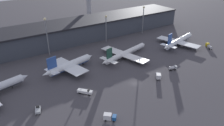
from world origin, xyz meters
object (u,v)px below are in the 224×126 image
at_px(airplane_1, 70,65).
at_px(service_vehicle_2, 158,76).
at_px(airplane_2, 125,53).
at_px(service_vehicle_4, 85,91).
at_px(service_vehicle_0, 38,110).
at_px(service_vehicle_1, 209,46).
at_px(airplane_3, 179,41).
at_px(service_vehicle_3, 109,117).
at_px(service_vehicle_5, 173,68).

height_order(airplane_1, service_vehicle_2, airplane_1).
height_order(airplane_2, service_vehicle_4, airplane_2).
relative_size(service_vehicle_0, service_vehicle_1, 0.70).
relative_size(airplane_3, service_vehicle_2, 7.95).
xyz_separation_m(service_vehicle_2, service_vehicle_3, (-42.29, -13.46, -0.05)).
xyz_separation_m(airplane_1, service_vehicle_5, (52.36, -34.47, -2.27)).
bearing_deg(service_vehicle_5, service_vehicle_1, 29.23).
height_order(service_vehicle_1, service_vehicle_4, service_vehicle_1).
bearing_deg(service_vehicle_2, service_vehicle_1, -39.06).
height_order(airplane_1, service_vehicle_3, airplane_1).
height_order(service_vehicle_1, service_vehicle_2, service_vehicle_1).
height_order(service_vehicle_1, service_vehicle_3, service_vehicle_1).
bearing_deg(service_vehicle_4, airplane_1, 132.58).
bearing_deg(service_vehicle_0, airplane_3, -61.08).
xyz_separation_m(service_vehicle_0, service_vehicle_1, (130.01, 2.39, 0.53)).
bearing_deg(service_vehicle_5, service_vehicle_0, -165.37).
bearing_deg(service_vehicle_5, service_vehicle_2, -151.44).
distance_m(service_vehicle_0, service_vehicle_5, 80.81).
bearing_deg(service_vehicle_3, service_vehicle_1, 55.71).
xyz_separation_m(service_vehicle_0, service_vehicle_5, (80.56, -6.39, 0.33)).
xyz_separation_m(service_vehicle_4, service_vehicle_5, (56.29, -7.44, 0.18)).
bearing_deg(airplane_3, service_vehicle_3, -169.06).
bearing_deg(airplane_1, airplane_2, -18.22).
bearing_deg(service_vehicle_5, service_vehicle_4, -168.36).
bearing_deg(service_vehicle_1, service_vehicle_4, 117.34).
bearing_deg(service_vehicle_4, service_vehicle_3, -40.91).
bearing_deg(airplane_3, service_vehicle_4, 178.01).
bearing_deg(service_vehicle_5, airplane_3, 55.36).
relative_size(airplane_1, airplane_3, 0.83).
bearing_deg(airplane_1, airplane_3, -18.92).
xyz_separation_m(service_vehicle_0, service_vehicle_3, (23.54, -22.29, 0.49)).
bearing_deg(service_vehicle_0, airplane_1, -25.79).
height_order(service_vehicle_0, service_vehicle_3, service_vehicle_3).
relative_size(airplane_2, airplane_3, 1.02).
bearing_deg(service_vehicle_1, service_vehicle_0, 117.67).
relative_size(service_vehicle_2, service_vehicle_5, 1.05).
distance_m(airplane_1, service_vehicle_5, 62.73).
height_order(airplane_1, airplane_2, airplane_1).
height_order(airplane_3, service_vehicle_3, airplane_3).
bearing_deg(service_vehicle_5, airplane_2, 131.48).
bearing_deg(service_vehicle_4, service_vehicle_0, -126.68).
bearing_deg(service_vehicle_4, service_vehicle_2, 37.50).
bearing_deg(service_vehicle_1, service_vehicle_2, 126.53).
distance_m(airplane_2, service_vehicle_2, 33.67).
distance_m(airplane_2, service_vehicle_3, 64.59).
relative_size(airplane_2, service_vehicle_1, 6.23).
bearing_deg(airplane_2, service_vehicle_3, -146.66).
xyz_separation_m(airplane_1, service_vehicle_1, (101.82, -25.69, -2.08)).
distance_m(service_vehicle_0, service_vehicle_4, 24.29).
distance_m(airplane_2, service_vehicle_1, 66.15).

